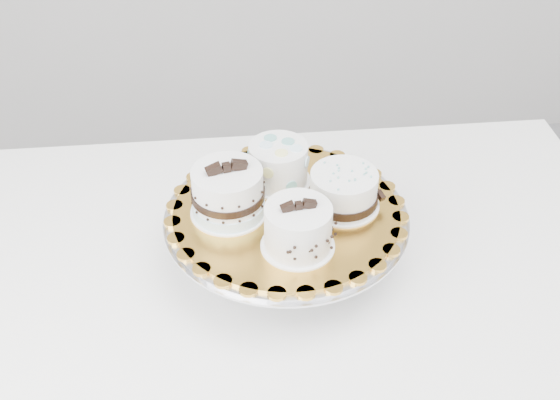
{
  "coord_description": "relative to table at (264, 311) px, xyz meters",
  "views": [
    {
      "loc": [
        -0.17,
        -0.54,
        1.56
      ],
      "look_at": [
        -0.05,
        0.3,
        0.89
      ],
      "focal_mm": 45.0,
      "sensor_mm": 36.0,
      "label": 1
    }
  ],
  "objects": [
    {
      "name": "cake_board",
      "position": [
        0.04,
        0.04,
        0.18
      ],
      "size": [
        0.38,
        0.38,
        0.01
      ],
      "primitive_type": "cylinder",
      "rotation": [
        0.0,
        0.0,
        0.07
      ],
      "color": "orange",
      "rests_on": "cake_stand"
    },
    {
      "name": "cake_swirl",
      "position": [
        0.05,
        -0.04,
        0.21
      ],
      "size": [
        0.11,
        0.11,
        0.09
      ],
      "rotation": [
        0.0,
        0.0,
        0.09
      ],
      "color": "white",
      "rests_on": "cake_board"
    },
    {
      "name": "table",
      "position": [
        0.0,
        0.0,
        0.0
      ],
      "size": [
        1.34,
        0.93,
        0.75
      ],
      "rotation": [
        0.0,
        0.0,
        -0.04
      ],
      "color": "white",
      "rests_on": "floor"
    },
    {
      "name": "cake_ribbon",
      "position": [
        0.14,
        0.05,
        0.21
      ],
      "size": [
        0.14,
        0.14,
        0.06
      ],
      "rotation": [
        0.0,
        0.0,
        0.35
      ],
      "color": "white",
      "rests_on": "cake_board"
    },
    {
      "name": "cake_stand",
      "position": [
        0.04,
        0.04,
        0.14
      ],
      "size": [
        0.39,
        0.39,
        0.11
      ],
      "color": "gray",
      "rests_on": "table"
    },
    {
      "name": "cake_banded",
      "position": [
        -0.05,
        0.05,
        0.22
      ],
      "size": [
        0.13,
        0.13,
        0.1
      ],
      "rotation": [
        0.0,
        0.0,
        0.17
      ],
      "color": "white",
      "rests_on": "cake_board"
    },
    {
      "name": "cake_dots",
      "position": [
        0.04,
        0.12,
        0.22
      ],
      "size": [
        0.12,
        0.12,
        0.07
      ],
      "rotation": [
        0.0,
        0.0,
        0.15
      ],
      "color": "white",
      "rests_on": "cake_board"
    }
  ]
}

